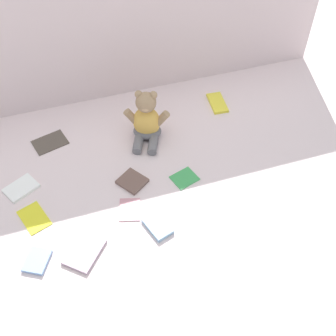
# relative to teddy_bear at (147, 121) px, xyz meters

# --- Properties ---
(ground_plane) EXTENTS (3.20, 3.20, 0.00)m
(ground_plane) POSITION_rel_teddy_bear_xyz_m (0.00, -0.18, -0.08)
(ground_plane) COLOR silver
(backdrop_drape) EXTENTS (1.79, 0.03, 0.61)m
(backdrop_drape) POSITION_rel_teddy_bear_xyz_m (0.00, 0.31, 0.22)
(backdrop_drape) COLOR silver
(backdrop_drape) RESTS_ON ground_plane
(teddy_bear) EXTENTS (0.18, 0.19, 0.23)m
(teddy_bear) POSITION_rel_teddy_bear_xyz_m (0.00, 0.00, 0.00)
(teddy_bear) COLOR #E5B24C
(teddy_bear) RESTS_ON ground_plane
(book_case_0) EXTENTS (0.15, 0.13, 0.01)m
(book_case_0) POSITION_rel_teddy_bear_xyz_m (-0.39, 0.08, -0.08)
(book_case_0) COLOR #4E453B
(book_case_0) RESTS_ON ground_plane
(book_case_1) EXTENTS (0.10, 0.12, 0.02)m
(book_case_1) POSITION_rel_teddy_bear_xyz_m (-0.09, -0.44, -0.08)
(book_case_1) COLOR #85AECF
(book_case_1) RESTS_ON ground_plane
(book_case_2) EXTENTS (0.11, 0.11, 0.01)m
(book_case_2) POSITION_rel_teddy_bear_xyz_m (-0.50, -0.45, -0.08)
(book_case_2) COLOR #84ABDD
(book_case_2) RESTS_ON ground_plane
(book_case_3) EXTENTS (0.14, 0.13, 0.01)m
(book_case_3) POSITION_rel_teddy_bear_xyz_m (-0.53, -0.13, -0.08)
(book_case_3) COLOR white
(book_case_3) RESTS_ON ground_plane
(book_case_4) EXTENTS (0.16, 0.17, 0.01)m
(book_case_4) POSITION_rel_teddy_bear_xyz_m (-0.35, -0.47, -0.08)
(book_case_4) COLOR #A48D9F
(book_case_4) RESTS_ON ground_plane
(book_case_5) EXTENTS (0.08, 0.14, 0.01)m
(book_case_5) POSITION_rel_teddy_bear_xyz_m (0.35, 0.10, -0.08)
(book_case_5) COLOR yellow
(book_case_5) RESTS_ON ground_plane
(book_case_6) EXTENTS (0.12, 0.14, 0.01)m
(book_case_6) POSITION_rel_teddy_bear_xyz_m (-0.50, -0.27, -0.08)
(book_case_6) COLOR yellow
(book_case_6) RESTS_ON ground_plane
(book_case_7) EXTENTS (0.13, 0.13, 0.01)m
(book_case_7) POSITION_rel_teddy_bear_xyz_m (-0.12, -0.22, -0.08)
(book_case_7) COLOR brown
(book_case_7) RESTS_ON ground_plane
(book_case_8) EXTENTS (0.11, 0.10, 0.01)m
(book_case_8) POSITION_rel_teddy_bear_xyz_m (0.07, -0.26, -0.08)
(book_case_8) COLOR green
(book_case_8) RESTS_ON ground_plane
(book_case_9) EXTENTS (0.10, 0.12, 0.01)m
(book_case_9) POSITION_rel_teddy_bear_xyz_m (-0.16, -0.34, -0.08)
(book_case_9) COLOR #C1808C
(book_case_9) RESTS_ON ground_plane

